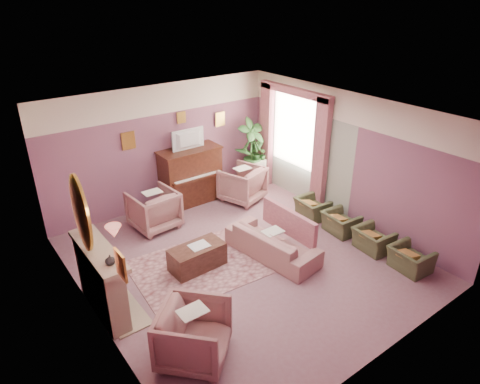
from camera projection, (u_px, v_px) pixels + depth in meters
floor at (243, 260)px, 8.09m from camera, size 5.50×6.00×0.01m
ceiling at (243, 115)px, 6.87m from camera, size 5.50×6.00×0.01m
wall_back at (163, 147)px, 9.64m from camera, size 5.50×0.02×2.80m
wall_front at (388, 278)px, 5.32m from camera, size 5.50×0.02×2.80m
wall_left at (87, 245)px, 6.00m from camera, size 0.02×6.00×2.80m
wall_right at (347, 159)px, 8.96m from camera, size 0.02×6.00×2.80m
picture_rail_band at (159, 99)px, 9.17m from camera, size 5.50×0.01×0.65m
stripe_panel at (302, 156)px, 10.03m from camera, size 0.01×3.00×2.15m
fireplace_surround at (101, 282)px, 6.60m from camera, size 0.30×1.40×1.10m
fireplace_inset at (109, 288)px, 6.72m from camera, size 0.18×0.72×0.68m
fire_ember at (113, 296)px, 6.82m from camera, size 0.06×0.54×0.10m
mantel_shelf at (98, 251)px, 6.36m from camera, size 0.40×1.55×0.07m
hearth at (118, 304)px, 6.94m from camera, size 0.55×1.50×0.02m
mirror_frame at (81, 213)px, 5.99m from camera, size 0.04×0.72×1.20m
mirror_glass at (83, 213)px, 6.01m from camera, size 0.01×0.60×1.06m
sconce_shade at (114, 231)px, 5.20m from camera, size 0.20×0.20×0.16m
piano at (191, 176)px, 10.01m from camera, size 1.40×0.60×1.30m
piano_keyshelf at (198, 179)px, 9.72m from camera, size 1.30×0.12×0.06m
piano_keys at (198, 177)px, 9.71m from camera, size 1.20×0.08×0.02m
piano_top at (189, 150)px, 9.72m from camera, size 1.45×0.65×0.04m
television at (190, 138)px, 9.56m from camera, size 0.80×0.12×0.48m
print_back_left at (128, 141)px, 9.04m from camera, size 0.30×0.03×0.38m
print_back_right at (220, 119)px, 10.28m from camera, size 0.26×0.03×0.34m
print_back_mid at (181, 118)px, 9.62m from camera, size 0.22×0.03×0.26m
print_left_wall at (121, 265)px, 5.01m from camera, size 0.03×0.28×0.36m
window_blind at (295, 128)px, 9.92m from camera, size 0.03×1.40×1.80m
curtain_left at (320, 156)px, 9.39m from camera, size 0.16×0.34×2.60m
curtain_right at (267, 135)px, 10.72m from camera, size 0.16×0.34×2.60m
pelmet at (295, 91)px, 9.50m from camera, size 0.16×2.20×0.16m
mantel_plant at (84, 226)px, 6.69m from camera, size 0.16×0.16×0.28m
mantel_vase at (110, 260)px, 5.96m from camera, size 0.16×0.16×0.16m
area_rug at (203, 265)px, 7.92m from camera, size 2.64×1.99×0.01m
coffee_table at (197, 257)px, 7.77m from camera, size 1.01×0.53×0.45m
table_paper at (199, 246)px, 7.70m from camera, size 0.35×0.28×0.01m
sofa at (273, 238)px, 8.06m from camera, size 0.63×1.88×0.76m
sofa_throw at (289, 222)px, 8.18m from camera, size 0.09×1.42×0.52m
floral_armchair_left at (154, 208)px, 8.99m from camera, size 0.89×0.89×0.93m
floral_armchair_right at (242, 182)px, 10.15m from camera, size 0.89×0.89×0.93m
floral_armchair_front at (194, 332)px, 5.76m from camera, size 0.89×0.89×0.93m
olive_chair_a at (411, 256)px, 7.68m from camera, size 0.48×0.69×0.60m
olive_chair_b at (373, 236)px, 8.27m from camera, size 0.48×0.69×0.60m
olive_chair_c at (341, 220)px, 8.86m from camera, size 0.48×0.69×0.60m
olive_chair_d at (312, 205)px, 9.46m from camera, size 0.48×0.69×0.60m
side_table at (256, 172)px, 11.00m from camera, size 0.52×0.52×0.70m
side_plant_big at (256, 153)px, 10.77m from camera, size 0.30×0.30×0.34m
side_plant_small at (263, 154)px, 10.78m from camera, size 0.16×0.16×0.28m
palm_pot at (251, 179)px, 11.02m from camera, size 0.34×0.34×0.34m
palm_plant at (252, 147)px, 10.64m from camera, size 0.76×0.76×1.44m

